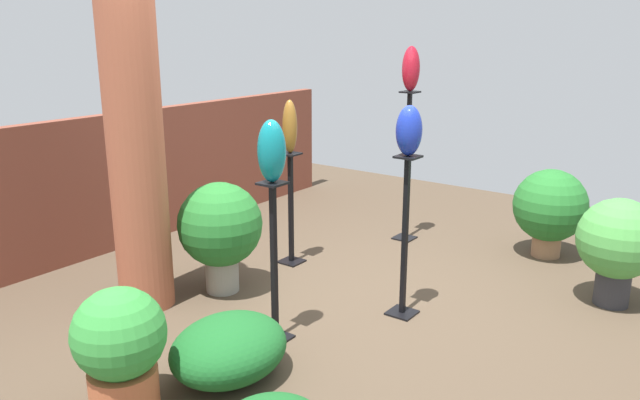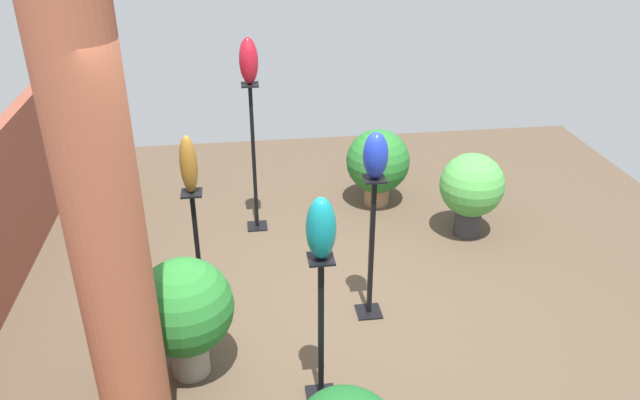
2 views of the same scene
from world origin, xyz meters
The scene contains 16 objects.
ground_plane centered at (0.00, 0.00, 0.00)m, with size 8.00×8.00×0.00m, color #4C3D2D.
brick_wall_back centered at (0.00, 2.60, 0.65)m, with size 5.60×0.12×1.31m, color brown.
brick_pillar centered at (-0.93, 1.32, 1.37)m, with size 0.42×0.42×2.75m, color #9E5138.
pedestal_teal centered at (-0.77, 0.14, 0.51)m, with size 0.20×0.20×1.12m.
pedestal_ruby centered at (1.64, 0.47, 0.69)m, with size 0.20×0.20×1.50m.
pedestal_bronze centered at (0.43, 0.98, 0.46)m, with size 0.20×0.20×1.02m.
pedestal_cobalt centered at (0.10, -0.37, 0.56)m, with size 0.20×0.20×1.22m.
art_vase_teal centered at (-0.77, 0.14, 1.33)m, with size 0.19×0.18×0.41m, color #0F727A.
art_vase_ruby centered at (1.64, 0.47, 1.71)m, with size 0.17×0.17×0.42m, color maroon.
art_vase_bronze centered at (0.43, 0.98, 1.26)m, with size 0.13×0.13×0.47m, color brown.
art_vase_cobalt centered at (0.10, -0.37, 1.39)m, with size 0.19×0.18×0.35m, color #192D9E.
potted_plant_near_pillar centered at (-1.92, 0.27, 0.41)m, with size 0.52×0.52×0.74m.
potted_plant_front_left centered at (-0.40, 1.03, 0.54)m, with size 0.68×0.68×0.91m.
potted_plant_mid_right centered at (2.00, -0.85, 0.48)m, with size 0.68×0.68×0.83m.
potted_plant_back_center centered at (1.22, -1.59, 0.51)m, with size 0.62×0.62×0.85m.
foliage_bed_east centered at (-1.31, 0.05, 0.19)m, with size 0.78×0.65×0.38m, color #195923.
Camera 1 is at (-3.73, -2.44, 2.09)m, focal length 35.00 mm.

